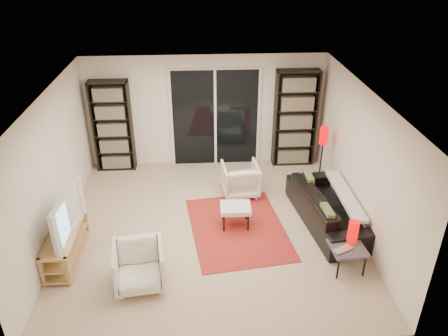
# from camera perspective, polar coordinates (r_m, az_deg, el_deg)

# --- Properties ---
(floor) EXTENTS (5.00, 5.00, 0.00)m
(floor) POSITION_cam_1_polar(r_m,az_deg,el_deg) (7.69, -1.73, -7.70)
(floor) COLOR tan
(floor) RESTS_ON ground
(wall_back) EXTENTS (5.00, 0.02, 2.40)m
(wall_back) POSITION_cam_1_polar(r_m,az_deg,el_deg) (9.33, -2.41, 7.42)
(wall_back) COLOR white
(wall_back) RESTS_ON ground
(wall_front) EXTENTS (5.00, 0.02, 2.40)m
(wall_front) POSITION_cam_1_polar(r_m,az_deg,el_deg) (4.98, -0.85, -13.35)
(wall_front) COLOR white
(wall_front) RESTS_ON ground
(wall_left) EXTENTS (0.02, 5.00, 2.40)m
(wall_left) POSITION_cam_1_polar(r_m,az_deg,el_deg) (7.42, -21.54, -0.37)
(wall_left) COLOR white
(wall_left) RESTS_ON ground
(wall_right) EXTENTS (0.02, 5.00, 2.40)m
(wall_right) POSITION_cam_1_polar(r_m,az_deg,el_deg) (7.54, 17.49, 0.78)
(wall_right) COLOR white
(wall_right) RESTS_ON ground
(ceiling) EXTENTS (5.00, 5.00, 0.02)m
(ceiling) POSITION_cam_1_polar(r_m,az_deg,el_deg) (6.57, -2.04, 9.50)
(ceiling) COLOR white
(ceiling) RESTS_ON wall_back
(sliding_door) EXTENTS (1.92, 0.08, 2.16)m
(sliding_door) POSITION_cam_1_polar(r_m,az_deg,el_deg) (9.36, -1.15, 6.51)
(sliding_door) COLOR white
(sliding_door) RESTS_ON ground
(bookshelf_left) EXTENTS (0.80, 0.30, 1.95)m
(bookshelf_left) POSITION_cam_1_polar(r_m,az_deg,el_deg) (9.43, -14.34, 5.29)
(bookshelf_left) COLOR black
(bookshelf_left) RESTS_ON ground
(bookshelf_right) EXTENTS (0.90, 0.30, 2.10)m
(bookshelf_right) POSITION_cam_1_polar(r_m,az_deg,el_deg) (9.46, 9.29, 6.38)
(bookshelf_right) COLOR black
(bookshelf_right) RESTS_ON ground
(tv_stand) EXTENTS (0.42, 1.32, 0.50)m
(tv_stand) POSITION_cam_1_polar(r_m,az_deg,el_deg) (7.30, -19.95, -9.35)
(tv_stand) COLOR tan
(tv_stand) RESTS_ON floor
(tv) EXTENTS (0.29, 1.17, 0.67)m
(tv) POSITION_cam_1_polar(r_m,az_deg,el_deg) (6.97, -20.55, -5.61)
(tv) COLOR black
(tv) RESTS_ON tv_stand
(rug) EXTENTS (1.83, 2.31, 0.01)m
(rug) POSITION_cam_1_polar(r_m,az_deg,el_deg) (7.65, 1.80, -7.86)
(rug) COLOR #A42720
(rug) RESTS_ON floor
(sofa) EXTENTS (1.11, 2.22, 0.62)m
(sofa) POSITION_cam_1_polar(r_m,az_deg,el_deg) (7.84, 13.45, -5.05)
(sofa) COLOR black
(sofa) RESTS_ON floor
(armchair_back) EXTENTS (0.74, 0.76, 0.64)m
(armchair_back) POSITION_cam_1_polar(r_m,az_deg,el_deg) (8.47, 2.14, -1.45)
(armchair_back) COLOR silver
(armchair_back) RESTS_ON floor
(armchair_front) EXTENTS (0.78, 0.80, 0.65)m
(armchair_front) POSITION_cam_1_polar(r_m,az_deg,el_deg) (6.50, -11.05, -12.46)
(armchair_front) COLOR silver
(armchair_front) RESTS_ON floor
(ottoman) EXTENTS (0.53, 0.44, 0.40)m
(ottoman) POSITION_cam_1_polar(r_m,az_deg,el_deg) (7.53, 1.51, -5.35)
(ottoman) COLOR silver
(ottoman) RESTS_ON floor
(side_table) EXTENTS (0.54, 0.54, 0.40)m
(side_table) POSITION_cam_1_polar(r_m,az_deg,el_deg) (6.87, 15.83, -10.19)
(side_table) COLOR #424246
(side_table) RESTS_ON floor
(laptop) EXTENTS (0.37, 0.31, 0.02)m
(laptop) POSITION_cam_1_polar(r_m,az_deg,el_deg) (6.74, 15.52, -10.41)
(laptop) COLOR silver
(laptop) RESTS_ON side_table
(table_lamp) EXTENTS (0.16, 0.16, 0.36)m
(table_lamp) POSITION_cam_1_polar(r_m,az_deg,el_deg) (6.87, 16.50, -7.99)
(table_lamp) COLOR #D60203
(table_lamp) RESTS_ON side_table
(floor_lamp) EXTENTS (0.19, 0.19, 1.25)m
(floor_lamp) POSITION_cam_1_polar(r_m,az_deg,el_deg) (8.71, 12.81, 3.30)
(floor_lamp) COLOR black
(floor_lamp) RESTS_ON floor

